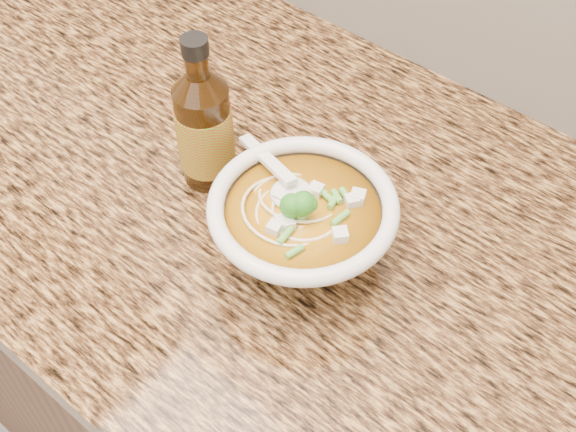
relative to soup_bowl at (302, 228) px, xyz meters
The scene contains 4 objects.
cabinet 0.57m from the soup_bowl, 164.96° to the left, with size 4.00×0.65×0.86m, color black.
counter_slab 0.24m from the soup_bowl, 164.96° to the left, with size 4.00×0.68×0.04m, color #AB7C3E.
soup_bowl is the anchor object (origin of this frame).
hot_sauce_bottle 0.17m from the soup_bowl, behind, with size 0.07×0.07×0.20m.
Camera 1 is at (0.52, 1.23, 1.54)m, focal length 45.00 mm.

